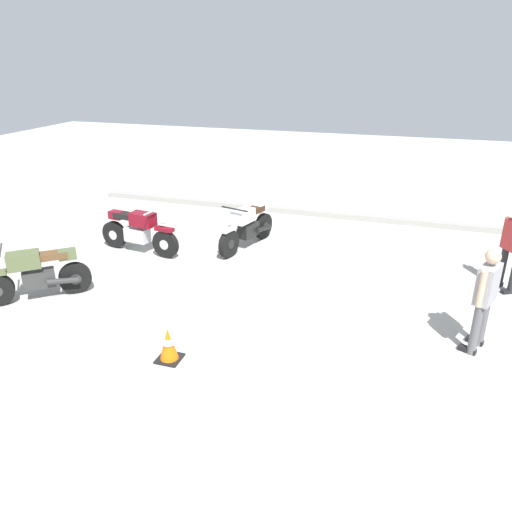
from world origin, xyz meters
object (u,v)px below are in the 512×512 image
Objects in this scene: motorcycle_silver_cruiser at (247,226)px; motorcycle_olive_vintage at (36,275)px; motorcycle_maroon_cruiser at (138,231)px; person_in_gray_shirt at (485,294)px; traffic_cone at (168,345)px.

motorcycle_olive_vintage is at bearing -22.84° from motorcycle_silver_cruiser.
motorcycle_olive_vintage is at bearing -95.18° from motorcycle_maroon_cruiser.
person_in_gray_shirt is (7.04, -1.98, 0.44)m from motorcycle_maroon_cruiser.
motorcycle_maroon_cruiser is 3.94× the size of traffic_cone.
motorcycle_maroon_cruiser is at bearing -49.94° from motorcycle_silver_cruiser.
motorcycle_silver_cruiser reaches higher than traffic_cone.
motorcycle_olive_vintage is 0.94× the size of person_in_gray_shirt.
motorcycle_silver_cruiser is 4.75m from traffic_cone.
traffic_cone is at bearing 121.25° from motorcycle_olive_vintage.
person_in_gray_shirt reaches higher than motorcycle_maroon_cruiser.
motorcycle_olive_vintage is 3.42m from traffic_cone.
motorcycle_maroon_cruiser is (0.61, 2.62, 0.03)m from motorcycle_olive_vintage.
motorcycle_silver_cruiser is 4.67m from motorcycle_olive_vintage.
motorcycle_olive_vintage is (-2.89, -3.67, -0.03)m from motorcycle_silver_cruiser.
motorcycle_silver_cruiser is at bearing 32.65° from motorcycle_maroon_cruiser.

